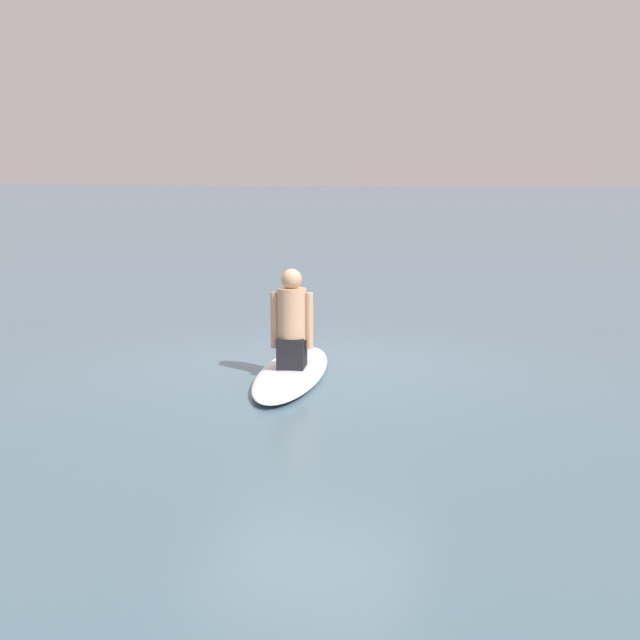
{
  "coord_description": "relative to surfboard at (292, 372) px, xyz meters",
  "views": [
    {
      "loc": [
        -8.64,
        -3.67,
        2.12
      ],
      "look_at": [
        -0.56,
        -0.34,
        0.65
      ],
      "focal_mm": 47.94,
      "sensor_mm": 36.0,
      "label": 1
    }
  ],
  "objects": [
    {
      "name": "surfboard",
      "position": [
        0.0,
        0.0,
        0.0
      ],
      "size": [
        2.83,
        1.38,
        0.11
      ],
      "primitive_type": "ellipsoid",
      "rotation": [
        0.0,
        0.0,
        0.27
      ],
      "color": "white",
      "rests_on": "ground"
    },
    {
      "name": "person_paddler",
      "position": [
        0.0,
        0.0,
        0.53
      ],
      "size": [
        0.41,
        0.47,
        1.06
      ],
      "rotation": [
        0.0,
        0.0,
        0.27
      ],
      "color": "black",
      "rests_on": "surfboard"
    },
    {
      "name": "ground_plane",
      "position": [
        0.49,
        -0.02,
        -0.05
      ],
      "size": [
        400.0,
        400.0,
        0.0
      ],
      "primitive_type": "plane",
      "color": "slate"
    }
  ]
}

